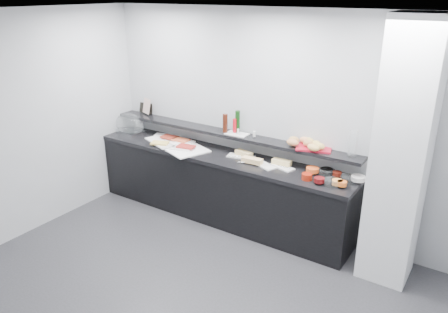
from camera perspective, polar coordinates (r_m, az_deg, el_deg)
The scene contains 58 objects.
ground at distance 4.51m, azimuth -5.68°, elevation -18.86°, with size 5.00×5.00×0.00m, color #2D2D30.
back_wall at distance 5.38m, azimuth 7.27°, elevation 4.30°, with size 5.00×0.02×2.70m, color #A6A9AD.
ceiling at distance 3.47m, azimuth -7.34°, elevation 17.83°, with size 5.00×5.00×0.00m, color white.
column at distance 4.61m, azimuth 22.13°, elevation 0.01°, with size 0.50×0.50×2.70m, color white.
buffet_cabinet at distance 5.79m, azimuth -0.71°, elevation -4.08°, with size 3.60×0.60×0.85m, color black.
counter_top at distance 5.61m, azimuth -0.73°, elevation 0.08°, with size 3.62×0.62×0.05m, color black.
wall_shelf at distance 5.67m, azimuth 0.25°, elevation 3.02°, with size 3.60×0.25×0.04m, color black.
cloche_base at distance 6.59m, azimuth -12.08°, elevation 3.24°, with size 0.40×0.27×0.04m, color #B9BDC0.
cloche_dome at distance 6.57m, azimuth -12.21°, elevation 4.12°, with size 0.47×0.31×0.34m, color white.
linen_runner at distance 5.96m, azimuth -6.21°, elevation 1.56°, with size 0.99×0.47×0.01m, color white.
platter_meat_a at distance 6.31m, azimuth -7.87°, elevation 2.73°, with size 0.27×0.18×0.01m, color white.
food_meat_a at distance 6.17m, azimuth -7.10°, elevation 2.53°, with size 0.24×0.15×0.02m, color maroon.
platter_salmon at distance 6.06m, azimuth -5.45°, elevation 2.08°, with size 0.32×0.21×0.01m, color white.
food_salmon at distance 6.04m, azimuth -5.66°, elevation 2.18°, with size 0.23×0.14×0.02m, color #E0552E.
platter_cheese at distance 5.92m, azimuth -7.88°, elevation 1.49°, with size 0.29×0.20×0.01m, color silver.
food_cheese at distance 5.95m, azimuth -8.38°, elevation 1.76°, with size 0.23×0.14×0.02m, color #EDC95C.
platter_meat_b at distance 5.78m, azimuth -5.53°, elevation 1.11°, with size 0.28×0.19×0.01m, color white.
food_meat_b at distance 5.78m, azimuth -5.00°, elevation 1.31°, with size 0.23×0.15×0.02m, color maroon.
sandwich_plate_left at distance 5.51m, azimuth 2.22°, elevation -0.00°, with size 0.34×0.15×0.01m, color silver.
sandwich_food_left at distance 5.51m, azimuth 2.62°, elevation 0.40°, with size 0.23×0.09×0.06m, color #D7B670.
tongs_left at distance 5.49m, azimuth 1.50°, elevation 0.08°, with size 0.01×0.01×0.16m, color silver.
sandwich_plate_mid at distance 5.26m, azimuth 5.23°, elevation -1.10°, with size 0.33×0.14×0.01m, color white.
sandwich_food_mid at distance 5.29m, azimuth 3.70°, elevation -0.51°, with size 0.25×0.10×0.06m, color #E6BA78.
tongs_mid at distance 5.29m, azimuth 2.62°, elevation -0.77°, with size 0.01×0.01×0.16m, color #B2B5BA.
sandwich_plate_right at distance 5.23m, azimuth 7.56°, elevation -1.36°, with size 0.31×0.13×0.01m, color white.
sandwich_food_right at distance 5.27m, azimuth 7.55°, elevation -0.73°, with size 0.23×0.09×0.06m, color #E1C276.
tongs_right at distance 5.21m, azimuth 7.82°, elevation -1.33°, with size 0.01×0.01×0.16m, color #B2B6B9.
bowl_glass_fruit at distance 5.10m, azimuth 13.26°, elevation -2.04°, with size 0.18×0.18×0.07m, color white.
fill_glass_fruit at distance 5.10m, azimuth 11.49°, elevation -1.70°, with size 0.15×0.15×0.05m, color #F45921.
bowl_black_jam at distance 5.12m, azimuth 13.23°, elevation -1.92°, with size 0.14×0.14×0.07m, color black.
fill_black_jam at distance 5.05m, azimuth 14.56°, elevation -2.21°, with size 0.10×0.10×0.05m, color #4F140B.
bowl_glass_cream at distance 4.98m, azimuth 16.04°, elevation -2.88°, with size 0.18×0.18×0.07m, color silver.
fill_glass_cream at distance 5.00m, azimuth 17.13°, elevation -2.72°, with size 0.16×0.16×0.05m, color white.
bowl_red_jam at distance 4.94m, azimuth 10.78°, elevation -2.60°, with size 0.12×0.12×0.07m, color maroon.
fill_red_jam at distance 4.85m, azimuth 12.34°, elevation -3.02°, with size 0.11×0.11×0.05m, color #550C0E.
bowl_glass_salmon at distance 4.85m, azimuth 13.92°, elevation -3.31°, with size 0.17×0.17×0.07m, color white.
fill_glass_salmon at distance 4.84m, azimuth 14.58°, elevation -3.26°, with size 0.12×0.12×0.05m, color orange.
bowl_black_fruit at distance 4.86m, azimuth 14.52°, elevation -3.31°, with size 0.13×0.13×0.07m, color black.
fill_black_fruit at distance 4.82m, azimuth 15.15°, elevation -3.43°, with size 0.10×0.10×0.05m, color orange.
framed_print at distance 6.62m, azimuth -10.11°, elevation 6.71°, with size 0.24×0.02×0.26m, color black.
print_art at distance 6.53m, azimuth -10.07°, elevation 6.51°, with size 0.21×0.00×0.22m, color #C69A8F.
condiment_tray at distance 5.57m, azimuth 1.69°, elevation 2.97°, with size 0.29×0.18×0.01m, color white.
bottle_green_a at distance 5.58m, azimuth 1.82°, elevation 4.47°, with size 0.05×0.05×0.26m, color black.
bottle_brown at distance 5.58m, azimuth 0.15°, elevation 4.36°, with size 0.06×0.06×0.24m, color #39140A.
bottle_green_b at distance 5.59m, azimuth 1.77°, elevation 4.61°, with size 0.06×0.06×0.28m, color #10360E.
bottle_hot at distance 5.58m, azimuth 1.39°, elevation 4.04°, with size 0.05×0.05×0.18m, color red.
shaker_salt at distance 5.53m, azimuth 1.86°, elevation 3.27°, with size 0.03×0.03×0.07m, color silver.
shaker_pepper at distance 5.45m, azimuth 3.98°, elevation 2.96°, with size 0.03×0.03×0.07m, color silver.
bread_tray at distance 5.17m, azimuth 11.67°, elevation 1.12°, with size 0.39×0.28×0.02m, color #AD1226.
bread_roll_nw at distance 5.25m, azimuth 10.49°, elevation 2.12°, with size 0.13×0.08×0.08m, color #D28550.
bread_roll_n at distance 5.24m, azimuth 11.09°, elevation 2.01°, with size 0.12×0.08×0.08m, color tan.
bread_roll_ne at distance 5.15m, azimuth 11.99°, elevation 1.60°, with size 0.13×0.08×0.08m, color gold.
bread_roll_sw at distance 5.15m, azimuth 8.97°, elevation 1.83°, with size 0.15×0.10×0.08m, color #B97746.
bread_roll_s at distance 5.03m, azimuth 11.61°, elevation 1.16°, with size 0.16×0.10×0.08m, color tan.
bread_roll_se at distance 5.07m, azimuth 12.38°, elevation 1.29°, with size 0.12×0.08×0.08m, color gold.
bread_roll_midw at distance 5.25m, azimuth 9.11°, elevation 2.19°, with size 0.12×0.08×0.08m, color #B58345.
bread_roll_mide at distance 5.15m, azimuth 10.92°, elevation 1.68°, with size 0.12×0.07×0.08m, color #AE7542.
carafe at distance 4.97m, azimuth 16.47°, elevation 1.58°, with size 0.10×0.10×0.30m, color white.
Camera 1 is at (2.24, -2.64, 2.89)m, focal length 35.00 mm.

